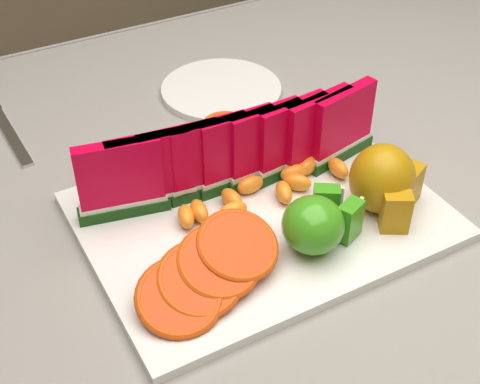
% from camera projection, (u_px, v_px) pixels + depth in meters
% --- Properties ---
extents(table, '(1.40, 0.90, 0.75)m').
position_uv_depth(table, '(241.00, 265.00, 0.87)').
color(table, '#452C19').
rests_on(table, ground).
extents(tablecloth, '(1.53, 1.03, 0.20)m').
position_uv_depth(tablecloth, '(241.00, 230.00, 0.83)').
color(tablecloth, gray).
rests_on(tablecloth, table).
extents(platter, '(0.40, 0.30, 0.01)m').
position_uv_depth(platter, '(261.00, 216.00, 0.78)').
color(platter, silver).
rests_on(platter, tablecloth).
extents(apple_cluster, '(0.10, 0.08, 0.06)m').
position_uv_depth(apple_cluster, '(317.00, 223.00, 0.71)').
color(apple_cluster, '#17960B').
rests_on(apple_cluster, platter).
extents(pear_cluster, '(0.10, 0.10, 0.08)m').
position_uv_depth(pear_cluster, '(385.00, 181.00, 0.76)').
color(pear_cluster, '#B38206').
rests_on(pear_cluster, platter).
extents(side_plate, '(0.21, 0.21, 0.01)m').
position_uv_depth(side_plate, '(221.00, 90.00, 1.00)').
color(side_plate, silver).
rests_on(side_plate, tablecloth).
extents(fork, '(0.02, 0.20, 0.00)m').
position_uv_depth(fork, '(8.00, 131.00, 0.92)').
color(fork, silver).
rests_on(fork, tablecloth).
extents(watermelon_row, '(0.39, 0.07, 0.10)m').
position_uv_depth(watermelon_row, '(237.00, 153.00, 0.78)').
color(watermelon_row, '#0D3A12').
rests_on(watermelon_row, platter).
extents(orange_fan_front, '(0.18, 0.12, 0.05)m').
position_uv_depth(orange_fan_front, '(209.00, 270.00, 0.67)').
color(orange_fan_front, '#D23300').
rests_on(orange_fan_front, platter).
extents(orange_fan_back, '(0.24, 0.11, 0.04)m').
position_uv_depth(orange_fan_back, '(180.00, 155.00, 0.83)').
color(orange_fan_back, '#D23300').
rests_on(orange_fan_back, platter).
extents(tangerine_segments, '(0.22, 0.06, 0.02)m').
position_uv_depth(tangerine_segments, '(264.00, 190.00, 0.78)').
color(tangerine_segments, orange).
rests_on(tangerine_segments, platter).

